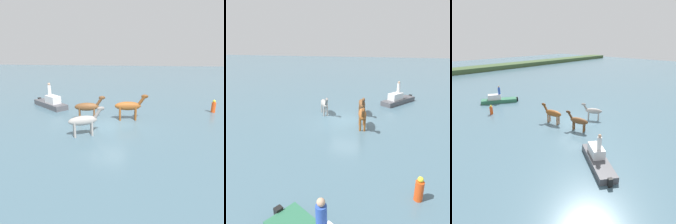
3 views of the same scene
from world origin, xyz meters
The scene contains 7 objects.
ground_plane centered at (0.00, 0.00, 0.00)m, with size 149.43×149.43×0.00m, color #476675.
horse_mid_herd centered at (2.16, -1.16, 1.00)m, with size 1.41×2.24×1.82m.
horse_dun_straggler centered at (-1.16, -1.81, 1.03)m, with size 0.96×2.43×1.88m.
horse_lead centered at (-1.57, 1.37, 1.11)m, with size 0.91×2.62×2.02m.
boat_tender_starboard centered at (-4.46, -6.41, 0.31)m, with size 3.66×4.28×1.33m.
person_boatman_standing centered at (-4.43, -6.44, 1.73)m, with size 0.32×0.32×1.19m.
buoy_channel_marker centered at (-4.84, 8.60, 0.51)m, with size 0.36×0.36×1.14m.
Camera 1 is at (14.28, 2.46, 5.09)m, focal length 33.75 mm.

